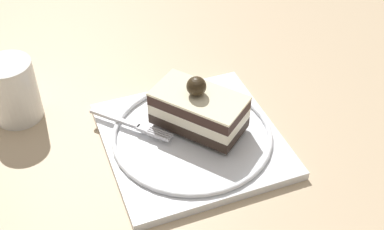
# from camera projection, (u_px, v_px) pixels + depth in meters

# --- Properties ---
(ground_plane) EXTENTS (2.40, 2.40, 0.00)m
(ground_plane) POSITION_uv_depth(u_px,v_px,m) (185.00, 153.00, 0.64)
(ground_plane) COLOR tan
(dessert_plate) EXTENTS (0.23, 0.23, 0.02)m
(dessert_plate) POSITION_uv_depth(u_px,v_px,m) (192.00, 138.00, 0.65)
(dessert_plate) COLOR white
(dessert_plate) RESTS_ON ground_plane
(cake_slice) EXTENTS (0.12, 0.13, 0.07)m
(cake_slice) POSITION_uv_depth(u_px,v_px,m) (199.00, 109.00, 0.64)
(cake_slice) COLOR #2F221B
(cake_slice) RESTS_ON dessert_plate
(fork) EXTENTS (0.08, 0.10, 0.00)m
(fork) POSITION_uv_depth(u_px,v_px,m) (132.00, 125.00, 0.65)
(fork) COLOR silver
(fork) RESTS_ON dessert_plate
(drink_glass_far) EXTENTS (0.06, 0.06, 0.09)m
(drink_glass_far) POSITION_uv_depth(u_px,v_px,m) (14.00, 93.00, 0.67)
(drink_glass_far) COLOR white
(drink_glass_far) RESTS_ON ground_plane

